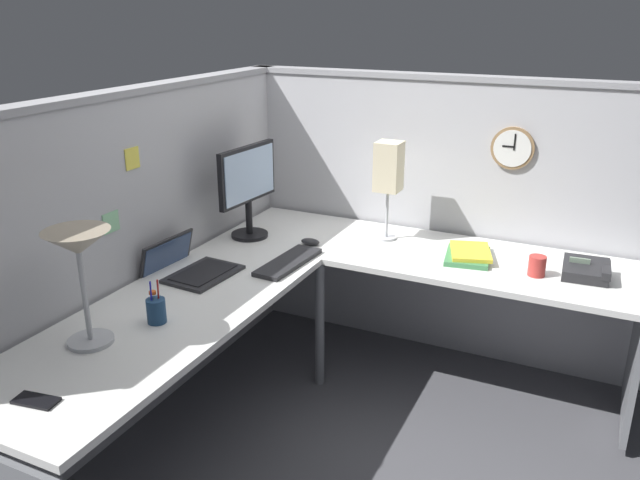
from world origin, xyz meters
TOP-DOWN VIEW (x-y plane):
  - ground_plane at (0.00, 0.00)m, footprint 6.80×6.80m
  - cubicle_wall_back at (-0.36, 0.87)m, footprint 2.57×0.12m
  - cubicle_wall_right at (0.87, -0.27)m, footprint 0.12×2.37m
  - desk at (-0.15, -0.05)m, footprint 2.35×2.15m
  - monitor at (0.28, 0.64)m, footprint 0.46×0.20m
  - laptop at (-0.28, 0.65)m, footprint 0.37×0.40m
  - keyboard at (0.01, 0.26)m, footprint 0.44×0.17m
  - computer_mouse at (0.30, 0.28)m, footprint 0.06×0.10m
  - desk_lamp_dome at (-0.99, 0.56)m, footprint 0.24×0.24m
  - pen_cup at (-0.75, 0.45)m, footprint 0.08×0.08m
  - cell_phone at (-1.36, 0.44)m, footprint 0.09×0.15m
  - office_phone at (0.45, -1.07)m, footprint 0.20×0.22m
  - book_stack at (0.47, -0.52)m, footprint 0.32×0.27m
  - desk_lamp_paper at (0.56, -0.05)m, footprint 0.13×0.13m
  - coffee_mug at (0.39, -0.85)m, footprint 0.08×0.08m
  - wall_clock at (0.82, -0.62)m, footprint 0.04×0.22m
  - pinned_note_leftmost at (-0.39, 0.82)m, footprint 0.09×0.00m
  - pinned_note_rightmost at (-0.56, 0.82)m, footprint 0.10×0.00m

SIDE VIEW (x-z plane):
  - ground_plane at x=0.00m, z-range 0.00..0.00m
  - desk at x=-0.15m, z-range 0.27..1.00m
  - cell_phone at x=-1.36m, z-range 0.73..0.74m
  - keyboard at x=0.01m, z-range 0.73..0.75m
  - computer_mouse at x=0.30m, z-range 0.73..0.76m
  - book_stack at x=0.47m, z-range 0.73..0.77m
  - laptop at x=-0.28m, z-range 0.65..0.86m
  - office_phone at x=0.45m, z-range 0.71..0.82m
  - coffee_mug at x=0.39m, z-range 0.73..0.83m
  - pen_cup at x=-0.75m, z-range 0.69..0.87m
  - cubicle_wall_back at x=-0.36m, z-range 0.00..1.58m
  - cubicle_wall_right at x=0.87m, z-range 0.00..1.58m
  - monitor at x=0.28m, z-range 0.77..1.27m
  - pinned_note_rightmost at x=-0.56m, z-range 0.99..1.08m
  - desk_lamp_dome at x=-0.99m, z-range 0.87..1.32m
  - desk_lamp_paper at x=0.56m, z-range 0.85..1.38m
  - wall_clock at x=0.82m, z-range 1.12..1.34m
  - pinned_note_leftmost at x=-0.39m, z-range 1.24..1.33m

